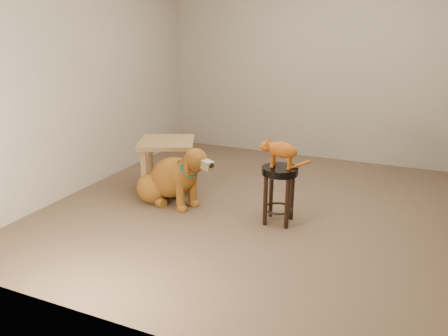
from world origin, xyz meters
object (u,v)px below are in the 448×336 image
at_px(side_table, 167,159).
at_px(tabby_kitten, 280,150).
at_px(golden_retriever, 172,179).
at_px(padded_stool, 279,184).

relative_size(side_table, tabby_kitten, 1.65).
distance_m(golden_retriever, tabby_kitten, 1.19).
height_order(padded_stool, side_table, side_table).
height_order(side_table, tabby_kitten, tabby_kitten).
xyz_separation_m(side_table, golden_retriever, (0.19, -0.23, -0.13)).
bearing_deg(side_table, padded_stool, -10.78).
distance_m(padded_stool, side_table, 1.33).
relative_size(padded_stool, golden_retriever, 0.52).
xyz_separation_m(padded_stool, side_table, (-1.30, 0.25, 0.01)).
bearing_deg(tabby_kitten, padded_stool, -5.72).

